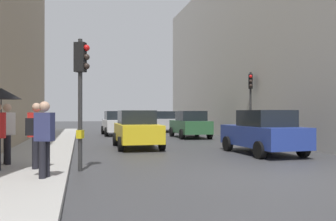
% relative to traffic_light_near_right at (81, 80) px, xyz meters
% --- Properties ---
extents(ground_plane, '(120.00, 120.00, 0.00)m').
position_rel_traffic_light_near_right_xyz_m(ground_plane, '(4.68, -2.11, -2.60)').
color(ground_plane, '#38383A').
extents(sidewalk_kerb, '(2.52, 40.00, 0.16)m').
position_rel_traffic_light_near_right_xyz_m(sidewalk_kerb, '(-1.58, 3.89, -2.52)').
color(sidewalk_kerb, '#A8A5A0').
rests_on(sidewalk_kerb, ground).
extents(building_facade_right, '(12.00, 27.28, 11.76)m').
position_rel_traffic_light_near_right_xyz_m(building_facade_right, '(15.68, 13.50, 3.28)').
color(building_facade_right, '#B2ADA3').
rests_on(building_facade_right, ground).
extents(traffic_light_near_right, '(0.45, 0.34, 3.76)m').
position_rel_traffic_light_near_right_xyz_m(traffic_light_near_right, '(0.00, 0.00, 0.00)').
color(traffic_light_near_right, '#2D2D2D').
rests_on(traffic_light_near_right, ground).
extents(traffic_light_mid_street, '(0.34, 0.45, 3.95)m').
position_rel_traffic_light_near_right_xyz_m(traffic_light_mid_street, '(9.38, 8.23, 0.13)').
color(traffic_light_mid_street, '#2D2D2D').
rests_on(traffic_light_mid_street, ground).
extents(car_yellow_taxi, '(2.05, 4.22, 1.76)m').
position_rel_traffic_light_near_right_xyz_m(car_yellow_taxi, '(2.57, 6.28, -1.72)').
color(car_yellow_taxi, yellow).
rests_on(car_yellow_taxi, ground).
extents(car_white_compact, '(2.11, 4.25, 1.76)m').
position_rel_traffic_light_near_right_xyz_m(car_white_compact, '(2.58, 16.01, -1.72)').
color(car_white_compact, silver).
rests_on(car_white_compact, ground).
extents(car_silver_hatchback, '(2.22, 4.30, 1.76)m').
position_rel_traffic_light_near_right_xyz_m(car_silver_hatchback, '(6.95, 19.77, -1.72)').
color(car_silver_hatchback, '#BCBCC1').
rests_on(car_silver_hatchback, ground).
extents(car_green_estate, '(2.07, 4.23, 1.76)m').
position_rel_traffic_light_near_right_xyz_m(car_green_estate, '(6.99, 12.13, -1.72)').
color(car_green_estate, '#2D6038').
rests_on(car_green_estate, ground).
extents(car_blue_van, '(2.13, 4.26, 1.76)m').
position_rel_traffic_light_near_right_xyz_m(car_blue_van, '(7.10, 2.56, -1.72)').
color(car_blue_van, navy).
rests_on(car_blue_van, ground).
extents(pedestrian_with_umbrella, '(1.00, 1.00, 2.14)m').
position_rel_traffic_light_near_right_xyz_m(pedestrian_with_umbrella, '(-2.03, -0.53, -0.76)').
color(pedestrian_with_umbrella, black).
rests_on(pedestrian_with_umbrella, sidewalk_kerb).
extents(pedestrian_with_grey_backpack, '(0.66, 0.47, 1.77)m').
position_rel_traffic_light_near_right_xyz_m(pedestrian_with_grey_backpack, '(-0.87, -1.75, -1.43)').
color(pedestrian_with_grey_backpack, black).
rests_on(pedestrian_with_grey_backpack, sidewalk_kerb).
extents(pedestrian_with_black_backpack, '(0.66, 0.48, 1.77)m').
position_rel_traffic_light_near_right_xyz_m(pedestrian_with_black_backpack, '(-2.13, 0.76, -1.43)').
color(pedestrian_with_black_backpack, black).
rests_on(pedestrian_with_black_backpack, sidewalk_kerb).
extents(pedestrian_in_red_jacket, '(0.45, 0.35, 1.77)m').
position_rel_traffic_light_near_right_xyz_m(pedestrian_in_red_jacket, '(-1.17, -0.27, -1.46)').
color(pedestrian_in_red_jacket, black).
rests_on(pedestrian_in_red_jacket, sidewalk_kerb).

